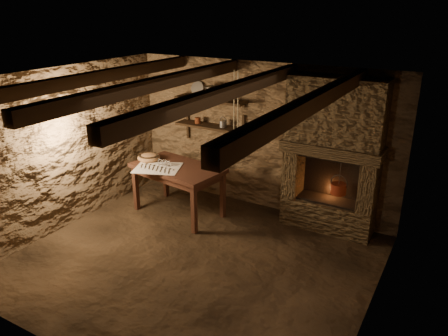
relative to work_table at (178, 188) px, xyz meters
The scene contains 25 objects.
floor 1.52m from the work_table, 46.90° to the right, with size 4.50×4.50×0.00m, color black.
back_wall 1.56m from the work_table, 43.42° to the left, with size 4.50×0.04×2.40m, color #483421.
front_wall 3.31m from the work_table, 72.03° to the right, with size 4.50×0.04×2.40m, color #483421.
left_wall 1.81m from the work_table, 139.85° to the right, with size 0.04×4.00×2.40m, color #483421.
right_wall 3.50m from the work_table, 18.11° to the right, with size 0.04×4.00×2.40m, color #483421.
ceiling 2.44m from the work_table, 46.90° to the right, with size 4.50×4.00×0.04m, color black.
beam_far_left 2.21m from the work_table, 115.57° to the right, with size 0.14×3.95×0.16m, color black.
beam_mid_left 2.20m from the work_table, 65.09° to the right, with size 0.14×3.95×0.16m, color black.
beam_mid_right 2.62m from the work_table, 35.40° to the right, with size 0.14×3.95×0.16m, color black.
beam_far_right 3.29m from the work_table, 23.05° to the right, with size 0.14×3.95×0.16m, color black.
shelf_lower 1.17m from the work_table, 79.63° to the left, with size 1.25×0.30×0.04m, color black.
shelf_upper 1.53m from the work_table, 79.63° to the left, with size 1.25×0.30×0.04m, color black.
hearth 2.48m from the work_table, 17.53° to the left, with size 1.43×0.51×2.30m.
work_table is the anchor object (origin of this frame).
linen_cloth 0.49m from the work_table, 133.94° to the right, with size 0.69×0.56×0.01m, color white.
pewter_cutlery_row 0.51m from the work_table, 131.26° to the right, with size 0.58×0.22×0.01m, color gray, non-canonical shape.
drinking_glasses 0.48m from the work_table, 154.71° to the right, with size 0.22×0.07×0.09m, color white, non-canonical shape.
stoneware_jug 0.74m from the work_table, 29.61° to the left, with size 0.15×0.15×0.41m.
wooden_bowl 0.71m from the work_table, behind, with size 0.37×0.37×0.13m, color #AB784A.
iron_stockpot 1.63m from the work_table, 76.82° to the left, with size 0.24×0.24×0.18m, color #292724.
tin_pan 1.70m from the work_table, 100.81° to the left, with size 0.24×0.24×0.03m, color gray.
small_kettle 1.27m from the work_table, 64.00° to the left, with size 0.16×0.12×0.17m, color gray, non-canonical shape.
rusty_tin 1.22m from the work_table, 98.28° to the left, with size 0.10×0.10×0.10m, color #4F1F0F.
red_pot 2.49m from the work_table, 15.42° to the left, with size 0.27×0.27×0.54m.
hanging_ropes 1.71m from the work_table, ahead, with size 0.08×0.08×1.20m, color tan, non-canonical shape.
Camera 1 is at (2.86, -4.16, 3.22)m, focal length 35.00 mm.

